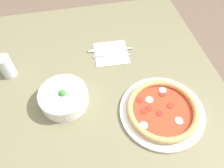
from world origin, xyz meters
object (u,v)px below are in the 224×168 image
Objects in this scene: pizza at (162,110)px; knife at (112,50)px; glass at (6,66)px; bowl at (63,97)px; fork at (112,56)px.

pizza is 1.53× the size of knife.
knife is 0.49m from glass.
bowl is 0.89× the size of knife.
knife is 2.11× the size of glass.
fork is 0.04m from knife.
bowl is at bearing 70.87° from pizza.
fork is at bearing 86.05° from knife.
knife is at bearing -83.61° from glass.
bowl is at bearing -131.13° from glass.
fork is (0.21, -0.25, -0.03)m from bowl.
pizza is 3.21× the size of glass.
pizza is 0.37m from fork.
pizza is 1.71× the size of bowl.
knife is at bearing 17.39° from pizza.
fork is 0.48m from glass.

